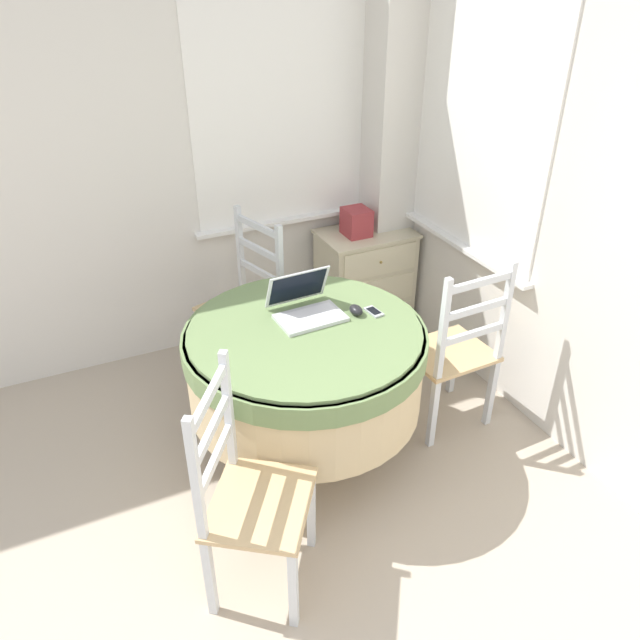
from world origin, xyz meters
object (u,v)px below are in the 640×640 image
object	(u,v)px
cell_phone	(374,312)
storage_box	(356,222)
round_dining_table	(305,362)
corner_cabinet	(365,278)
computer_mouse	(356,310)
dining_chair_near_right_window	(454,352)
dining_chair_camera_near	(249,496)
dining_chair_near_back_window	(246,305)
laptop	(306,307)

from	to	relation	value
cell_phone	storage_box	bearing A→B (deg)	66.23
round_dining_table	corner_cabinet	bearing A→B (deg)	48.73
corner_cabinet	computer_mouse	bearing A→B (deg)	-121.52
dining_chair_near_right_window	dining_chair_camera_near	xyz separation A→B (m)	(-1.31, -0.48, 0.00)
dining_chair_near_back_window	corner_cabinet	bearing A→B (deg)	13.21
computer_mouse	dining_chair_camera_near	bearing A→B (deg)	-141.70
computer_mouse	dining_chair_camera_near	xyz separation A→B (m)	(-0.79, -0.63, -0.31)
laptop	dining_chair_near_back_window	size ratio (longest dim) A/B	0.33
round_dining_table	corner_cabinet	world-z (taller)	round_dining_table
corner_cabinet	cell_phone	bearing A→B (deg)	-117.29
cell_phone	dining_chair_near_back_window	world-z (taller)	dining_chair_near_back_window
cell_phone	dining_chair_camera_near	world-z (taller)	dining_chair_camera_near
corner_cabinet	dining_chair_camera_near	bearing A→B (deg)	-130.81
round_dining_table	storage_box	distance (m)	1.33
laptop	cell_phone	distance (m)	0.33
corner_cabinet	storage_box	xyz separation A→B (m)	(-0.08, 0.00, 0.42)
storage_box	laptop	bearing A→B (deg)	-129.94
round_dining_table	corner_cabinet	distance (m)	1.38
dining_chair_near_right_window	dining_chair_near_back_window	bearing A→B (deg)	131.31
laptop	corner_cabinet	size ratio (longest dim) A/B	0.49
computer_mouse	laptop	bearing A→B (deg)	156.22
round_dining_table	dining_chair_near_right_window	bearing A→B (deg)	-9.26
laptop	cell_phone	world-z (taller)	laptop
round_dining_table	computer_mouse	distance (m)	0.35
round_dining_table	cell_phone	distance (m)	0.42
cell_phone	storage_box	xyz separation A→B (m)	(0.46, 1.04, 0.01)
computer_mouse	corner_cabinet	bearing A→B (deg)	58.48
dining_chair_near_back_window	dining_chair_camera_near	size ratio (longest dim) A/B	1.00
round_dining_table	computer_mouse	bearing A→B (deg)	2.89
round_dining_table	corner_cabinet	size ratio (longest dim) A/B	1.73
round_dining_table	dining_chair_camera_near	size ratio (longest dim) A/B	1.17
dining_chair_near_right_window	cell_phone	bearing A→B (deg)	164.42
cell_phone	dining_chair_near_back_window	size ratio (longest dim) A/B	0.11
dining_chair_near_back_window	storage_box	xyz separation A→B (m)	(0.85, 0.22, 0.30)
computer_mouse	cell_phone	xyz separation A→B (m)	(0.09, -0.02, -0.02)
dining_chair_near_right_window	computer_mouse	bearing A→B (deg)	164.41
laptop	computer_mouse	xyz separation A→B (m)	(0.22, -0.10, -0.02)
dining_chair_near_back_window	corner_cabinet	distance (m)	0.96
laptop	computer_mouse	distance (m)	0.24
cell_phone	dining_chair_camera_near	size ratio (longest dim) A/B	0.11
computer_mouse	dining_chair_near_back_window	distance (m)	0.90
laptop	dining_chair_camera_near	distance (m)	0.98
laptop	dining_chair_near_back_window	distance (m)	0.77
cell_phone	corner_cabinet	xyz separation A→B (m)	(0.53, 1.04, -0.42)
computer_mouse	corner_cabinet	xyz separation A→B (m)	(0.62, 1.01, -0.43)
dining_chair_camera_near	computer_mouse	bearing A→B (deg)	38.30
storage_box	cell_phone	bearing A→B (deg)	-113.77
storage_box	dining_chair_near_back_window	bearing A→B (deg)	-165.55
laptop	storage_box	size ratio (longest dim) A/B	1.89
computer_mouse	dining_chair_camera_near	size ratio (longest dim) A/B	0.09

